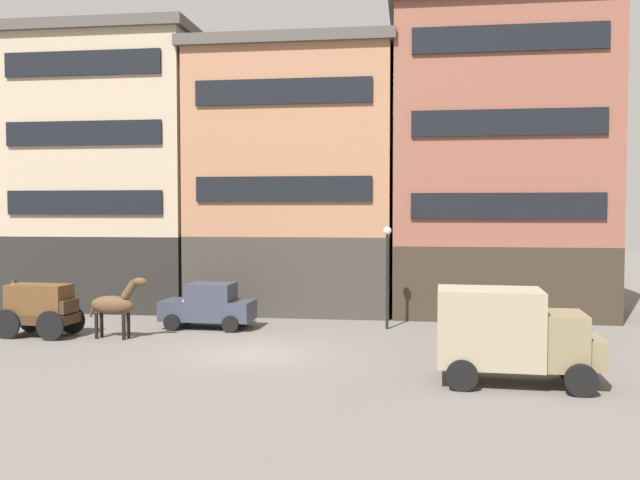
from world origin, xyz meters
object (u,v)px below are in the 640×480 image
delivery_truck_near (511,333)px  pedestrian_officer (14,298)px  sedan_dark (209,306)px  draft_horse (115,305)px  cargo_wagon (41,306)px  streetlamp_curbside (387,263)px

delivery_truck_near → pedestrian_officer: (-19.71, 8.03, -0.44)m
sedan_dark → pedestrian_officer: 8.89m
delivery_truck_near → sedan_dark: 13.13m
draft_horse → cargo_wagon: bearing=179.9°
delivery_truck_near → streetlamp_curbside: bearing=114.3°
cargo_wagon → draft_horse: (2.95, -0.00, 0.12)m
pedestrian_officer → streetlamp_curbside: streetlamp_curbside is taller
cargo_wagon → draft_horse: draft_horse is taller
draft_horse → delivery_truck_near: bearing=-19.3°
delivery_truck_near → sedan_dark: size_ratio=1.18×
draft_horse → streetlamp_curbside: streetlamp_curbside is taller
draft_horse → pedestrian_officer: (-6.06, 3.24, -0.29)m
pedestrian_officer → sedan_dark: bearing=-4.1°
draft_horse → streetlamp_curbside: bearing=18.4°
streetlamp_curbside → draft_horse: bearing=-161.6°
delivery_truck_near → streetlamp_curbside: 8.99m
sedan_dark → delivery_truck_near: bearing=-34.3°
sedan_dark → cargo_wagon: bearing=-155.6°
delivery_truck_near → cargo_wagon: bearing=163.9°
streetlamp_curbside → pedestrian_officer: bearing=-179.7°
cargo_wagon → draft_horse: 2.95m
sedan_dark → draft_horse: bearing=-137.1°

